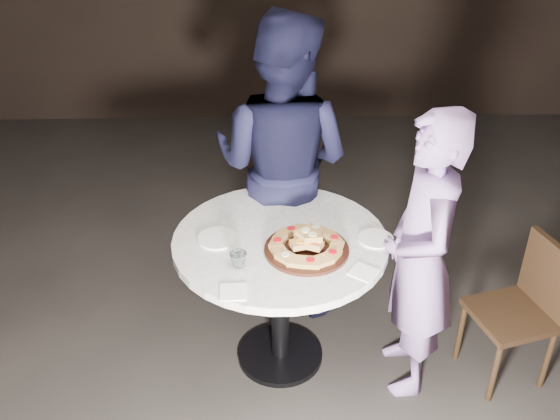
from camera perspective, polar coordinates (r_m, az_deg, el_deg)
name	(u,v)px	position (r m, az deg, el deg)	size (l,w,h in m)	color
floor	(299,376)	(3.44, 1.76, -14.91)	(7.00, 7.00, 0.00)	black
table	(280,262)	(3.12, 0.02, -4.82)	(1.15, 1.15, 0.79)	black
serving_board	(307,250)	(2.95, 2.44, -3.64)	(0.40, 0.40, 0.02)	black
focaccia_pile	(307,243)	(2.93, 2.48, -3.06)	(0.36, 0.35, 0.10)	#A3793F
plate_left	(218,238)	(3.04, -5.74, -2.60)	(0.19, 0.19, 0.01)	white
plate_right	(376,239)	(3.06, 8.75, -2.61)	(0.17, 0.17, 0.01)	white
water_glass	(238,260)	(2.84, -3.82, -4.56)	(0.08, 0.08, 0.07)	silver
napkin_near	(233,292)	(2.71, -4.30, -7.48)	(0.12, 0.12, 0.01)	white
napkin_far	(363,272)	(2.84, 7.61, -5.65)	(0.11, 0.11, 0.01)	white
chair_far	(278,183)	(4.15, -0.18, 2.46)	(0.44, 0.45, 0.83)	black
chair_right	(526,303)	(3.41, 21.60, -7.91)	(0.47, 0.46, 0.78)	black
diner_navy	(282,165)	(3.53, 0.16, 4.16)	(0.85, 0.66, 1.74)	black
diner_teal	(420,258)	(3.03, 12.66, -4.35)	(0.55, 0.36, 1.51)	#7B629D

